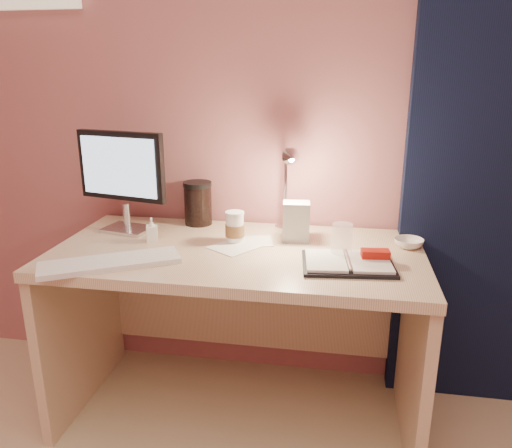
% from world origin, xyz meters
% --- Properties ---
extents(room, '(3.50, 3.50, 3.50)m').
position_xyz_m(room, '(0.95, 1.69, 1.14)').
color(room, '#C6B28E').
rests_on(room, ground).
extents(desk, '(1.40, 0.70, 0.73)m').
position_xyz_m(desk, '(0.00, 1.45, 0.50)').
color(desk, beige).
rests_on(desk, ground).
extents(monitor, '(0.39, 0.18, 0.42)m').
position_xyz_m(monitor, '(-0.50, 1.52, 0.98)').
color(monitor, silver).
rests_on(monitor, desk).
extents(keyboard, '(0.48, 0.36, 0.02)m').
position_xyz_m(keyboard, '(-0.40, 1.15, 0.74)').
color(keyboard, white).
rests_on(keyboard, desk).
extents(planner, '(0.34, 0.27, 0.05)m').
position_xyz_m(planner, '(0.42, 1.29, 0.74)').
color(planner, black).
rests_on(planner, desk).
extents(paper_a, '(0.16, 0.16, 0.00)m').
position_xyz_m(paper_a, '(0.05, 1.48, 0.73)').
color(paper_a, silver).
rests_on(paper_a, desk).
extents(paper_c, '(0.21, 0.21, 0.00)m').
position_xyz_m(paper_c, '(-0.02, 1.39, 0.73)').
color(paper_c, silver).
rests_on(paper_c, desk).
extents(coffee_cup, '(0.08, 0.08, 0.12)m').
position_xyz_m(coffee_cup, '(-0.03, 1.46, 0.79)').
color(coffee_cup, white).
rests_on(coffee_cup, desk).
extents(clear_cup, '(0.07, 0.07, 0.13)m').
position_xyz_m(clear_cup, '(0.39, 1.35, 0.79)').
color(clear_cup, white).
rests_on(clear_cup, desk).
extents(bowl, '(0.13, 0.13, 0.03)m').
position_xyz_m(bowl, '(0.64, 1.51, 0.75)').
color(bowl, silver).
rests_on(bowl, desk).
extents(lotion_bottle, '(0.06, 0.06, 0.10)m').
position_xyz_m(lotion_bottle, '(-0.35, 1.41, 0.78)').
color(lotion_bottle, white).
rests_on(lotion_bottle, desk).
extents(dark_jar, '(0.12, 0.12, 0.17)m').
position_xyz_m(dark_jar, '(-0.23, 1.67, 0.81)').
color(dark_jar, black).
rests_on(dark_jar, desk).
extents(product_box, '(0.11, 0.09, 0.16)m').
position_xyz_m(product_box, '(0.21, 1.52, 0.81)').
color(product_box, beige).
rests_on(product_box, desk).
extents(desk_lamp, '(0.12, 0.23, 0.37)m').
position_xyz_m(desk_lamp, '(0.13, 1.57, 0.96)').
color(desk_lamp, silver).
rests_on(desk_lamp, desk).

